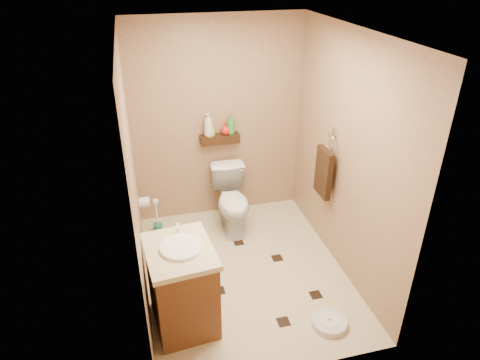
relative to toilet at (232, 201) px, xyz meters
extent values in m
plane|color=beige|center=(-0.06, -0.83, -0.36)|extent=(2.50, 2.50, 0.00)
cube|color=#9D7D5A|center=(-0.06, 0.42, 0.84)|extent=(2.00, 0.04, 2.40)
cube|color=#9D7D5A|center=(-0.06, -2.08, 0.84)|extent=(2.00, 0.04, 2.40)
cube|color=#9D7D5A|center=(-1.06, -0.83, 0.84)|extent=(0.04, 2.50, 2.40)
cube|color=#9D7D5A|center=(0.94, -0.83, 0.84)|extent=(0.04, 2.50, 2.40)
cube|color=silver|center=(-0.06, -0.83, 2.04)|extent=(2.00, 2.50, 0.02)
cube|color=#321C0D|center=(-0.06, 0.34, 0.66)|extent=(0.46, 0.14, 0.10)
cube|color=black|center=(-0.39, -1.06, -0.36)|extent=(0.11, 0.11, 0.01)
cube|color=black|center=(0.33, -0.71, -0.36)|extent=(0.11, 0.11, 0.01)
cube|color=black|center=(0.10, -1.59, -0.36)|extent=(0.11, 0.11, 0.01)
cube|color=black|center=(-0.55, -0.39, -0.36)|extent=(0.11, 0.11, 0.01)
cube|color=black|center=(0.51, -1.34, -0.36)|extent=(0.11, 0.11, 0.01)
cube|color=black|center=(-0.01, -0.34, -0.36)|extent=(0.11, 0.11, 0.01)
imported|color=white|center=(0.00, 0.00, 0.00)|extent=(0.43, 0.73, 0.73)
cube|color=brown|center=(-0.76, -1.36, 0.02)|extent=(0.57, 0.67, 0.76)
cube|color=beige|center=(-0.76, -1.36, 0.42)|extent=(0.61, 0.71, 0.05)
cylinder|color=white|center=(-0.75, -1.36, 0.45)|extent=(0.35, 0.35, 0.05)
cylinder|color=silver|center=(-0.75, -1.14, 0.51)|extent=(0.03, 0.03, 0.12)
cylinder|color=silver|center=(0.48, -1.72, -0.33)|extent=(0.39, 0.39, 0.06)
cylinder|color=white|center=(0.48, -1.72, -0.30)|extent=(0.19, 0.19, 0.01)
cylinder|color=#1A695F|center=(-0.88, 0.10, -0.31)|extent=(0.11, 0.11, 0.12)
cylinder|color=silver|center=(-0.88, 0.10, -0.09)|extent=(0.02, 0.02, 0.33)
sphere|color=silver|center=(-0.88, 0.10, 0.06)|extent=(0.08, 0.08, 0.08)
cube|color=silver|center=(0.92, -0.58, 1.02)|extent=(0.03, 0.06, 0.08)
torus|color=silver|center=(0.89, -0.58, 0.90)|extent=(0.02, 0.19, 0.19)
cube|color=black|center=(0.85, -0.58, 0.56)|extent=(0.06, 0.30, 0.52)
cylinder|color=silver|center=(-1.00, -0.18, 0.24)|extent=(0.11, 0.11, 0.11)
cylinder|color=silver|center=(-1.04, -0.18, 0.30)|extent=(0.04, 0.02, 0.02)
imported|color=silver|center=(-0.19, 0.34, 0.85)|extent=(0.14, 0.14, 0.28)
imported|color=yellow|center=(-0.17, 0.34, 0.78)|extent=(0.09, 0.09, 0.15)
imported|color=red|center=(0.01, 0.34, 0.78)|extent=(0.15, 0.15, 0.14)
imported|color=#2D8934|center=(0.07, 0.34, 0.83)|extent=(0.13, 0.13, 0.24)
camera|label=1|loc=(-0.97, -4.20, 2.59)|focal=32.00mm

